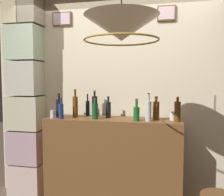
% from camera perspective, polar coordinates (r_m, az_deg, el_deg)
% --- Properties ---
extents(panelled_rear_partition, '(3.35, 0.15, 2.80)m').
position_cam_1_polar(panelled_rear_partition, '(3.22, 1.30, 2.38)').
color(panelled_rear_partition, beige).
rests_on(panelled_rear_partition, ground).
extents(stone_pillar, '(0.46, 0.36, 2.73)m').
position_cam_1_polar(stone_pillar, '(3.53, -18.96, 0.38)').
color(stone_pillar, '#C5ADA1').
rests_on(stone_pillar, ground).
extents(bar_shelf_unit, '(1.61, 0.43, 1.12)m').
position_cam_1_polar(bar_shelf_unit, '(3.11, 0.20, -15.04)').
color(bar_shelf_unit, brown).
rests_on(bar_shelf_unit, ground).
extents(liquor_bottle_rye, '(0.06, 0.06, 0.26)m').
position_cam_1_polar(liquor_bottle_rye, '(3.04, -0.85, -2.56)').
color(liquor_bottle_rye, black).
rests_on(liquor_bottle_rye, bar_shelf_unit).
extents(liquor_bottle_tequila, '(0.07, 0.07, 0.25)m').
position_cam_1_polar(liquor_bottle_tequila, '(2.81, 5.64, -3.41)').
color(liquor_bottle_tequila, '#175826').
rests_on(liquor_bottle_tequila, bar_shelf_unit).
extents(liquor_bottle_amaro, '(0.07, 0.07, 0.32)m').
position_cam_1_polar(liquor_bottle_amaro, '(2.79, 8.34, -2.87)').
color(liquor_bottle_amaro, '#B3C2C7').
rests_on(liquor_bottle_amaro, bar_shelf_unit).
extents(liquor_bottle_vermouth, '(0.07, 0.07, 0.24)m').
position_cam_1_polar(liquor_bottle_vermouth, '(2.93, -3.92, -2.92)').
color(liquor_bottle_vermouth, '#174C24').
rests_on(liquor_bottle_vermouth, bar_shelf_unit).
extents(liquor_bottle_sherry, '(0.07, 0.07, 0.31)m').
position_cam_1_polar(liquor_bottle_sherry, '(3.14, -12.04, -2.15)').
color(liquor_bottle_sherry, black).
rests_on(liquor_bottle_sherry, bar_shelf_unit).
extents(liquor_bottle_rum, '(0.08, 0.08, 0.27)m').
position_cam_1_polar(liquor_bottle_rum, '(2.91, 10.05, -2.76)').
color(liquor_bottle_rum, brown).
rests_on(liquor_bottle_rum, bar_shelf_unit).
extents(liquor_bottle_mezcal, '(0.07, 0.07, 0.28)m').
position_cam_1_polar(liquor_bottle_mezcal, '(2.83, 14.76, -2.92)').
color(liquor_bottle_mezcal, '#5C3812').
rests_on(liquor_bottle_mezcal, bar_shelf_unit).
extents(liquor_bottle_bourbon, '(0.06, 0.06, 0.26)m').
position_cam_1_polar(liquor_bottle_bourbon, '(3.00, -11.59, -2.89)').
color(liquor_bottle_bourbon, navy).
rests_on(liquor_bottle_bourbon, bar_shelf_unit).
extents(liquor_bottle_port, '(0.05, 0.05, 0.28)m').
position_cam_1_polar(liquor_bottle_port, '(3.21, -5.61, -2.18)').
color(liquor_bottle_port, black).
rests_on(liquor_bottle_port, bar_shelf_unit).
extents(liquor_bottle_brandy, '(0.07, 0.07, 0.33)m').
position_cam_1_polar(liquor_bottle_brandy, '(3.14, -4.00, -1.78)').
color(liquor_bottle_brandy, black).
rests_on(liquor_bottle_brandy, bar_shelf_unit).
extents(liquor_bottle_whiskey, '(0.06, 0.06, 0.34)m').
position_cam_1_polar(liquor_bottle_whiskey, '(3.09, -8.42, -1.85)').
color(liquor_bottle_whiskey, brown).
rests_on(liquor_bottle_whiskey, bar_shelf_unit).
extents(glass_tumbler_rocks, '(0.06, 0.06, 0.10)m').
position_cam_1_polar(glass_tumbler_rocks, '(2.93, 13.72, -3.98)').
color(glass_tumbler_rocks, silver).
rests_on(glass_tumbler_rocks, bar_shelf_unit).
extents(glass_tumbler_highball, '(0.06, 0.06, 0.09)m').
position_cam_1_polar(glass_tumbler_highball, '(3.10, -13.44, -3.61)').
color(glass_tumbler_highball, silver).
rests_on(glass_tumbler_highball, bar_shelf_unit).
extents(pendant_lamp, '(0.63, 0.63, 0.63)m').
position_cam_1_polar(pendant_lamp, '(2.13, 2.18, 15.51)').
color(pendant_lamp, '#EFE5C6').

